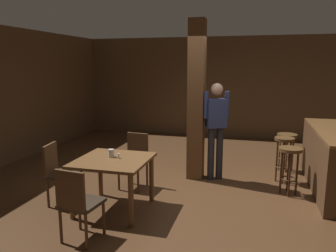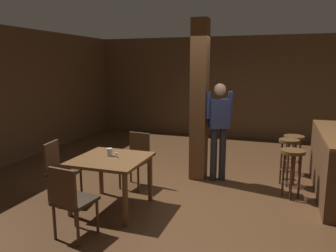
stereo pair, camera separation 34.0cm
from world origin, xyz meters
name	(u,v)px [view 1 (the left image)]	position (x,y,z in m)	size (l,w,h in m)	color
ground_plane	(191,194)	(0.00, 0.00, 0.00)	(10.80, 10.80, 0.00)	#4C301C
wall_back	(222,87)	(0.00, 4.50, 1.40)	(8.00, 0.10, 2.80)	brown
pillar	(196,101)	(-0.08, 0.82, 1.40)	(0.28, 0.28, 2.80)	brown
dining_table	(113,167)	(-0.95, -0.81, 0.63)	(0.98, 0.98, 0.74)	brown
chair_west	(59,170)	(-1.82, -0.82, 0.51)	(0.48, 0.48, 0.89)	#2D2319
chair_north	(135,157)	(-0.98, 0.11, 0.51)	(0.46, 0.46, 0.89)	#2D2319
chair_south	(77,201)	(-0.98, -1.74, 0.51)	(0.47, 0.47, 0.89)	#2D2319
napkin_cup	(111,153)	(-1.01, -0.73, 0.80)	(0.08, 0.08, 0.11)	beige
salt_shaker	(119,156)	(-0.89, -0.76, 0.78)	(0.03, 0.03, 0.07)	silver
standing_person	(216,124)	(0.28, 0.81, 1.00)	(0.45, 0.33, 1.72)	navy
bar_counter	(324,159)	(2.06, 0.77, 0.51)	(0.56, 2.31, 1.01)	brown
bar_stool_near	(290,159)	(1.49, 0.41, 0.57)	(0.36, 0.36, 0.76)	#4C3319
bar_stool_mid	(284,149)	(1.44, 0.98, 0.59)	(0.33, 0.33, 0.80)	#4C3319
bar_stool_far	(287,143)	(1.55, 1.65, 0.55)	(0.37, 0.37, 0.73)	#4C3319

